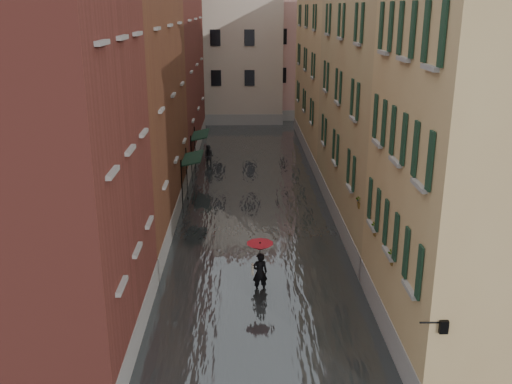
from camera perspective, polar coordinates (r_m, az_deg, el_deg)
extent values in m
plane|color=#4E4F51|center=(21.22, 0.52, -11.90)|extent=(120.00, 120.00, 0.00)
cube|color=#3C4143|center=(33.09, -0.19, -0.44)|extent=(10.00, 60.00, 0.20)
cube|color=brown|center=(18.05, -22.05, 3.61)|extent=(6.00, 8.00, 13.00)
cube|color=brown|center=(28.44, -14.45, 8.70)|extent=(6.00, 14.00, 12.50)
cube|color=brown|center=(43.01, -10.12, 12.98)|extent=(6.00, 16.00, 14.00)
cube|color=tan|center=(18.70, 22.77, 1.60)|extent=(6.00, 8.00, 11.50)
cube|color=tan|center=(28.71, 14.26, 9.30)|extent=(6.00, 14.00, 13.00)
cube|color=tan|center=(43.33, 8.99, 11.41)|extent=(6.00, 16.00, 11.50)
cube|color=#B5A690|center=(56.58, -3.85, 13.85)|extent=(12.00, 9.00, 13.00)
cube|color=#AB7D78|center=(58.93, 5.27, 13.50)|extent=(10.00, 9.00, 12.00)
cube|color=black|center=(32.08, -6.36, 3.41)|extent=(1.09, 2.77, 0.31)
cylinder|color=black|center=(31.12, -7.42, 0.71)|extent=(0.06, 0.06, 2.80)
cylinder|color=black|center=(33.76, -6.95, 2.11)|extent=(0.06, 0.06, 2.80)
cube|color=black|center=(37.98, -5.60, 5.73)|extent=(1.09, 2.85, 0.31)
cylinder|color=black|center=(36.90, -6.48, 3.50)|extent=(0.06, 0.06, 2.80)
cylinder|color=black|center=(39.66, -6.13, 4.53)|extent=(0.06, 0.06, 2.80)
cylinder|color=black|center=(15.20, 17.15, -12.37)|extent=(0.60, 0.05, 0.05)
cube|color=black|center=(15.34, 18.20, -12.61)|extent=(0.22, 0.22, 0.35)
cube|color=beige|center=(15.34, 18.20, -12.61)|extent=(0.14, 0.14, 0.24)
cube|color=brown|center=(18.35, 13.83, -6.43)|extent=(0.22, 0.85, 0.18)
imported|color=#265926|center=(18.19, 13.93, -5.22)|extent=(0.59, 0.51, 0.66)
cube|color=brown|center=(20.49, 12.16, -3.68)|extent=(0.22, 0.85, 0.18)
imported|color=#265926|center=(20.34, 12.23, -2.58)|extent=(0.59, 0.51, 0.66)
cube|color=brown|center=(23.08, 10.59, -1.08)|extent=(0.22, 0.85, 0.18)
imported|color=#265926|center=(22.95, 10.65, -0.09)|extent=(0.59, 0.51, 0.66)
imported|color=black|center=(22.18, 0.40, -8.08)|extent=(0.66, 0.50, 1.65)
cube|color=beige|center=(22.16, -0.34, -7.74)|extent=(0.08, 0.30, 0.38)
cylinder|color=black|center=(21.95, 0.40, -6.85)|extent=(0.02, 0.02, 1.00)
cone|color=#A30A15|center=(21.72, 0.40, -5.49)|extent=(1.04, 1.04, 0.28)
imported|color=black|center=(39.63, -4.74, 3.61)|extent=(0.90, 0.81, 1.51)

